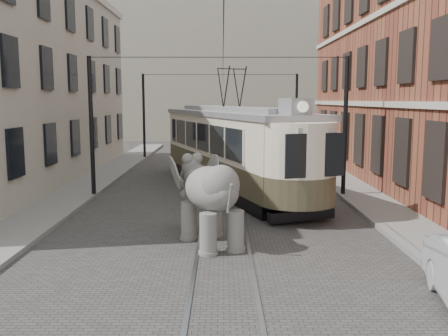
{
  "coord_description": "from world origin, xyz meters",
  "views": [
    {
      "loc": [
        -0.02,
        -14.89,
        4.18
      ],
      "look_at": [
        0.02,
        0.07,
        2.1
      ],
      "focal_mm": 39.35,
      "sensor_mm": 36.0,
      "label": 1
    }
  ],
  "objects": [
    {
      "name": "tram",
      "position": [
        0.39,
        7.99,
        2.83
      ],
      "size": [
        7.43,
        14.42,
        5.65
      ],
      "primitive_type": null,
      "rotation": [
        0.0,
        0.0,
        0.33
      ],
      "color": "beige",
      "rests_on": "ground"
    },
    {
      "name": "distant_block",
      "position": [
        0.0,
        40.0,
        7.0
      ],
      "size": [
        28.0,
        10.0,
        14.0
      ],
      "primitive_type": "cube",
      "color": "#9E9683",
      "rests_on": "ground"
    },
    {
      "name": "ground",
      "position": [
        0.0,
        0.0,
        0.0
      ],
      "size": [
        120.0,
        120.0,
        0.0
      ],
      "primitive_type": "plane",
      "color": "#413E3C"
    },
    {
      "name": "sidewalk_right",
      "position": [
        6.0,
        0.0,
        0.07
      ],
      "size": [
        2.0,
        60.0,
        0.15
      ],
      "primitive_type": "cube",
      "color": "slate",
      "rests_on": "ground"
    },
    {
      "name": "sidewalk_left",
      "position": [
        -6.5,
        0.0,
        0.07
      ],
      "size": [
        2.0,
        60.0,
        0.15
      ],
      "primitive_type": "cube",
      "color": "slate",
      "rests_on": "ground"
    },
    {
      "name": "elephant",
      "position": [
        -0.35,
        -1.06,
        1.28
      ],
      "size": [
        3.74,
        4.73,
        2.55
      ],
      "primitive_type": null,
      "rotation": [
        0.0,
        0.0,
        0.4
      ],
      "color": "#605E59",
      "rests_on": "ground"
    },
    {
      "name": "stucco_building",
      "position": [
        -11.0,
        10.0,
        5.0
      ],
      "size": [
        7.0,
        24.0,
        10.0
      ],
      "primitive_type": "cube",
      "color": "#9E9683",
      "rests_on": "ground"
    },
    {
      "name": "tram_rails",
      "position": [
        0.0,
        0.0,
        0.01
      ],
      "size": [
        1.54,
        80.0,
        0.02
      ],
      "primitive_type": null,
      "color": "slate",
      "rests_on": "ground"
    },
    {
      "name": "catenary",
      "position": [
        -0.2,
        5.0,
        3.0
      ],
      "size": [
        11.0,
        30.2,
        6.0
      ],
      "primitive_type": null,
      "color": "black",
      "rests_on": "ground"
    }
  ]
}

